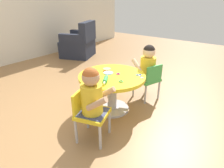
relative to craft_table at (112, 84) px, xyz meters
The scene contains 14 objects.
ground_plane 0.36m from the craft_table, ahead, with size 10.00×10.00×0.00m, color #9E7247.
craft_table is the anchor object (origin of this frame).
child_chair_left 0.60m from the craft_table, 165.07° to the right, with size 0.38×0.38×0.54m.
seated_child_left 0.62m from the craft_table, 161.22° to the right, with size 0.36×0.41×0.51m.
child_chair_right 0.60m from the craft_table, 22.87° to the right, with size 0.38×0.38×0.54m.
seated_child_right 0.62m from the craft_table, 19.02° to the right, with size 0.37×0.42×0.51m.
armchair_dark 2.62m from the craft_table, 55.34° to the left, with size 0.93×0.94×0.85m.
rolling_pin 0.26m from the craft_table, 162.95° to the right, with size 0.21×0.14×0.05m.
craft_scissors 0.36m from the craft_table, 58.08° to the right, with size 0.13×0.14×0.01m.
playdough_blob_0 0.25m from the craft_table, 55.76° to the left, with size 0.10×0.10×0.01m, color #F2CC72.
playdough_blob_1 0.15m from the craft_table, 77.28° to the left, with size 0.12×0.12×0.01m, color #8CCCF2.
cookie_cutter_0 0.20m from the craft_table, 73.76° to the left, with size 0.05×0.05×0.01m, color orange.
cookie_cutter_1 0.26m from the craft_table, 116.21° to the right, with size 0.05×0.05×0.01m, color #4CB259.
cookie_cutter_2 0.15m from the craft_table, 34.62° to the right, with size 0.05×0.05×0.01m, color #D83FA5.
Camera 1 is at (-1.70, -1.30, 1.36)m, focal length 30.16 mm.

